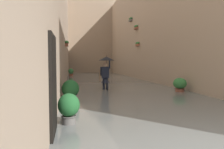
{
  "coord_description": "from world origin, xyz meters",
  "views": [
    {
      "loc": [
        2.71,
        2.52,
        1.64
      ],
      "look_at": [
        0.37,
        -9.48,
        0.92
      ],
      "focal_mm": 33.3,
      "sensor_mm": 36.0,
      "label": 1
    }
  ],
  "objects_px": {
    "potted_plant_mid_right": "(70,91)",
    "potted_plant_far_right": "(71,72)",
    "potted_plant_near_right": "(69,109)",
    "person_wading": "(106,68)",
    "potted_plant_mid_left": "(180,85)"
  },
  "relations": [
    {
      "from": "potted_plant_mid_right",
      "to": "potted_plant_far_right",
      "type": "height_order",
      "value": "same"
    },
    {
      "from": "potted_plant_near_right",
      "to": "potted_plant_mid_right",
      "type": "xyz_separation_m",
      "value": [
        -0.02,
        -2.89,
        0.03
      ]
    },
    {
      "from": "person_wading",
      "to": "potted_plant_near_right",
      "type": "xyz_separation_m",
      "value": [
        1.88,
        6.04,
        -0.81
      ]
    },
    {
      "from": "potted_plant_near_right",
      "to": "potted_plant_far_right",
      "type": "bearing_deg",
      "value": -90.0
    },
    {
      "from": "potted_plant_near_right",
      "to": "potted_plant_far_right",
      "type": "height_order",
      "value": "potted_plant_far_right"
    },
    {
      "from": "potted_plant_near_right",
      "to": "potted_plant_mid_right",
      "type": "distance_m",
      "value": 2.89
    },
    {
      "from": "person_wading",
      "to": "potted_plant_far_right",
      "type": "relative_size",
      "value": 2.06
    },
    {
      "from": "potted_plant_near_right",
      "to": "potted_plant_mid_left",
      "type": "bearing_deg",
      "value": -140.11
    },
    {
      "from": "potted_plant_mid_right",
      "to": "person_wading",
      "type": "bearing_deg",
      "value": -120.55
    },
    {
      "from": "potted_plant_near_right",
      "to": "potted_plant_far_right",
      "type": "distance_m",
      "value": 17.89
    },
    {
      "from": "potted_plant_near_right",
      "to": "potted_plant_mid_right",
      "type": "bearing_deg",
      "value": -90.46
    },
    {
      "from": "person_wading",
      "to": "potted_plant_near_right",
      "type": "distance_m",
      "value": 6.38
    },
    {
      "from": "person_wading",
      "to": "potted_plant_mid_right",
      "type": "distance_m",
      "value": 3.74
    },
    {
      "from": "person_wading",
      "to": "potted_plant_mid_left",
      "type": "distance_m",
      "value": 3.92
    },
    {
      "from": "potted_plant_mid_left",
      "to": "potted_plant_far_right",
      "type": "distance_m",
      "value": 14.43
    }
  ]
}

